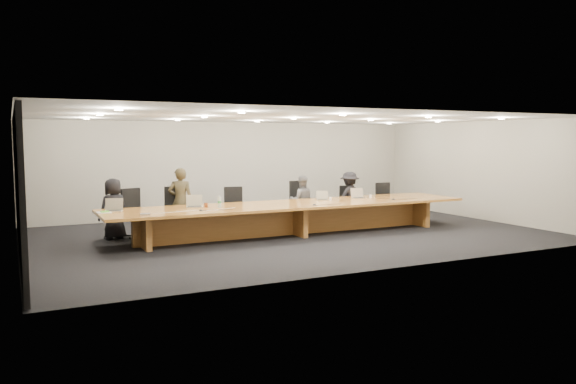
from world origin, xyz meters
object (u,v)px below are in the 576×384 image
person_c (302,201)px  laptop_e (359,193)px  chair_mid_right (303,202)px  person_d (350,197)px  mic_right (394,199)px  paper_cup_far (371,196)px  laptop_a (113,205)px  chair_far_left (136,212)px  laptop_d (323,195)px  chair_left (177,210)px  person_b (181,201)px  chair_mid_left (235,208)px  amber_mug (206,205)px  av_box (145,214)px  mic_left (201,210)px  chair_right (349,203)px  laptop_b (194,201)px  chair_far_right (386,201)px  mic_center (315,205)px  person_a (114,209)px  conference_table (294,213)px  water_bottle (219,202)px  paper_cup_near (330,199)px

person_c → laptop_e: 1.53m
chair_mid_right → person_d: 1.39m
chair_mid_right → person_d: size_ratio=0.86×
mic_right → laptop_e: bearing=131.8°
paper_cup_far → laptop_a: bearing=179.2°
chair_far_left → person_d: bearing=-20.9°
laptop_a → laptop_d: size_ratio=1.22×
laptop_d → laptop_e: (1.05, -0.07, 0.02)m
chair_left → person_b: (0.09, -0.03, 0.22)m
chair_far_left → person_d: person_d is taller
chair_left → chair_mid_left: 1.47m
amber_mug → av_box: amber_mug is taller
person_b → laptop_a: (-1.70, -0.86, 0.09)m
mic_left → mic_right: size_ratio=0.89×
chair_right → person_c: (-1.54, -0.07, 0.16)m
chair_right → mic_left: (-4.80, -1.61, 0.25)m
amber_mug → mic_right: 4.83m
chair_left → laptop_d: bearing=-9.8°
laptop_b → paper_cup_far: size_ratio=4.31×
amber_mug → chair_far_right: bearing=9.9°
chair_mid_left → person_d: 3.37m
mic_center → laptop_d: bearing=50.8°
person_b → laptop_d: person_b is taller
chair_right → amber_mug: 4.64m
chair_far_left → av_box: chair_far_left is taller
person_a → paper_cup_far: 6.45m
conference_table → person_d: (2.31, 1.12, 0.18)m
laptop_b → chair_mid_right: bearing=32.5°
paper_cup_far → av_box: (-6.03, -0.75, -0.03)m
laptop_a → water_bottle: bearing=11.4°
chair_mid_left → chair_mid_right: bearing=14.9°
person_c → laptop_a: (-4.97, -0.85, 0.23)m
water_bottle → mic_center: bearing=-15.4°
water_bottle → mic_right: bearing=-5.3°
person_c → mic_center: (-0.56, -1.72, 0.10)m
person_b → mic_center: person_b is taller
mic_right → mic_center: bearing=-176.0°
amber_mug → person_d: bearing=12.1°
conference_table → laptop_e: 2.11m
paper_cup_near → chair_right: bearing=40.4°
person_d → av_box: 6.18m
conference_table → person_c: bearing=54.4°
chair_left → mic_right: chair_left is taller
laptop_d → mic_center: 1.18m
chair_right → laptop_e: size_ratio=2.90×
laptop_e → mic_left: (-4.49, -0.65, -0.13)m
person_b → laptop_e: 4.59m
conference_table → chair_right: (2.38, 1.24, -0.01)m
chair_left → person_b: 0.24m
person_a → mic_left: (1.56, -1.62, 0.06)m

